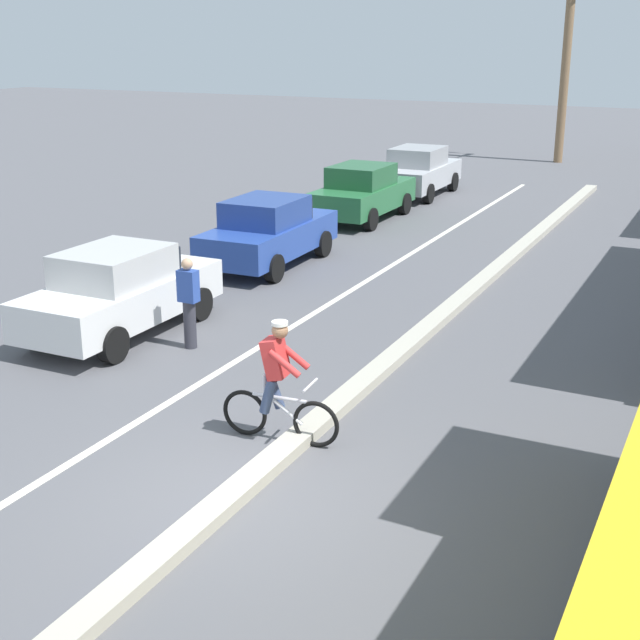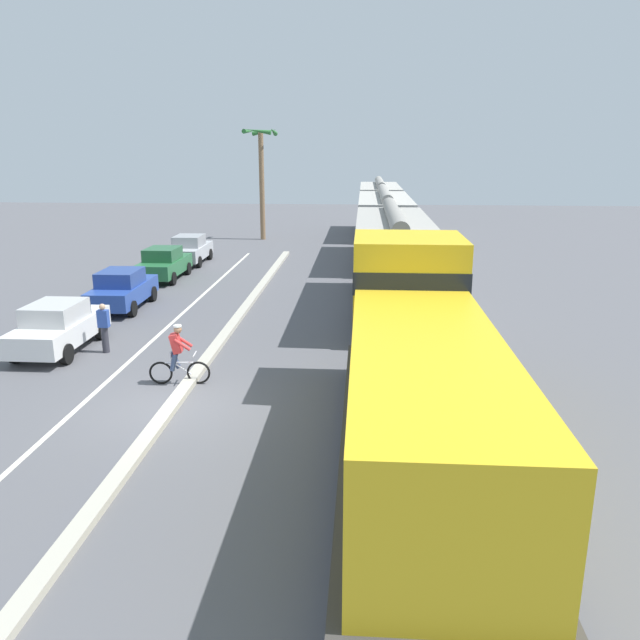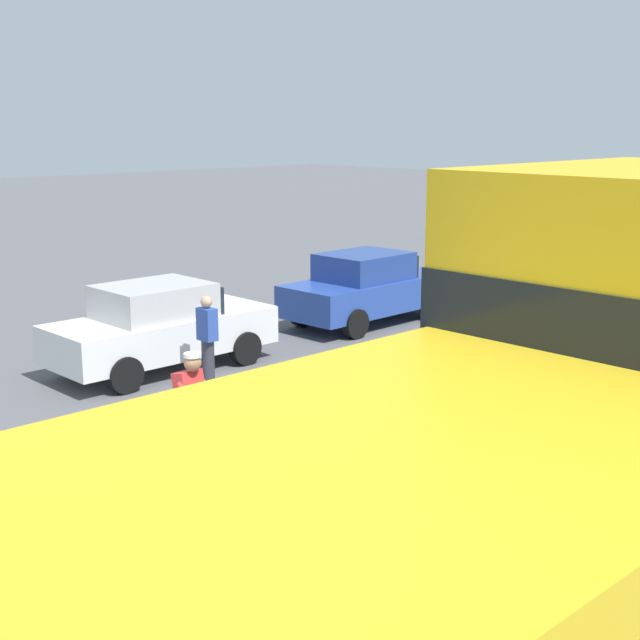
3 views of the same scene
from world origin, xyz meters
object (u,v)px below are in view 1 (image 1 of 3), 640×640
Objects in this scene: parked_car_white at (120,291)px; cyclist at (278,385)px; parked_car_blue at (268,232)px; parked_car_silver at (419,171)px; parked_car_green at (363,192)px; palm_tree_near at (569,29)px; pedestrian_by_cars at (189,302)px.

cyclist is (4.73, -2.69, 0.00)m from parked_car_white.
parked_car_blue is 1.01× the size of parked_car_silver.
parked_car_silver is at bearing 89.10° from parked_car_green.
palm_tree_near is (2.70, 14.63, 4.56)m from parked_car_green.
parked_car_silver is (0.07, 4.56, 0.00)m from parked_car_green.
parked_car_silver is 11.36m from palm_tree_near.
parked_car_white is 5.57m from parked_car_blue.
parked_car_blue is at bearing 119.91° from cyclist.
parked_car_silver is (-0.07, 16.02, 0.00)m from parked_car_white.
cyclist is at bearing -60.09° from parked_car_blue.
palm_tree_near is at bearing 82.86° from parked_car_blue.
parked_car_white is 11.46m from parked_car_green.
palm_tree_near reaches higher than parked_car_green.
palm_tree_near is at bearing 79.56° from parked_car_green.
parked_car_blue is 5.89m from parked_car_green.
parked_car_green is at bearing -100.44° from palm_tree_near.
parked_car_white and parked_car_green have the same top height.
parked_car_white is at bearing -95.59° from palm_tree_near.
cyclist is (4.80, -18.71, 0.00)m from parked_car_silver.
cyclist is (4.87, -14.15, 0.00)m from parked_car_green.
parked_car_blue is 0.54× the size of palm_tree_near.
parked_car_white is at bearing 150.39° from cyclist.
parked_car_white is 2.45× the size of cyclist.
pedestrian_by_cars is at bearing -3.08° from parked_car_white.
parked_car_green is (-0.12, 5.89, 0.00)m from parked_car_blue.
palm_tree_near is at bearing 94.33° from cyclist.
parked_car_white is 0.54× the size of palm_tree_near.
parked_car_green is 0.54× the size of palm_tree_near.
parked_car_white is 2.59× the size of pedestrian_by_cars.
pedestrian_by_cars is (1.62, -16.10, 0.03)m from parked_car_silver.
palm_tree_near is (-2.18, 28.78, 4.56)m from cyclist.
parked_car_silver is 2.60× the size of pedestrian_by_cars.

